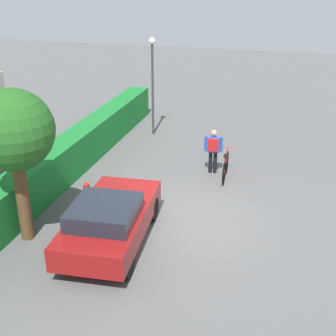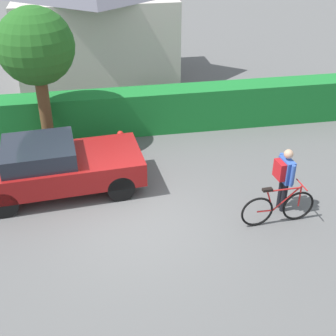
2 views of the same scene
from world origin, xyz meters
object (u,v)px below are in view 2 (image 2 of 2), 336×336
bicycle (278,208)px  person_rider (284,174)px  parked_car_near (56,165)px  tree_kerbside (36,48)px  fire_hydrant (121,144)px

bicycle → person_rider: bearing=60.8°
parked_car_near → tree_kerbside: bearing=97.8°
tree_kerbside → fire_hydrant: size_ratio=5.02×
parked_car_near → bicycle: parked_car_near is taller
fire_hydrant → tree_kerbside: bearing=157.7°
bicycle → person_rider: size_ratio=1.10×
person_rider → bicycle: bearing=-119.2°
parked_car_near → person_rider: person_rider is taller
person_rider → fire_hydrant: (-3.47, 3.18, -0.54)m
person_rider → parked_car_near: bearing=161.5°
bicycle → person_rider: (0.28, 0.50, 0.55)m
parked_car_near → tree_kerbside: 3.22m
parked_car_near → bicycle: bearing=-24.5°
parked_car_near → fire_hydrant: size_ratio=5.09×
parked_car_near → fire_hydrant: bearing=40.3°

